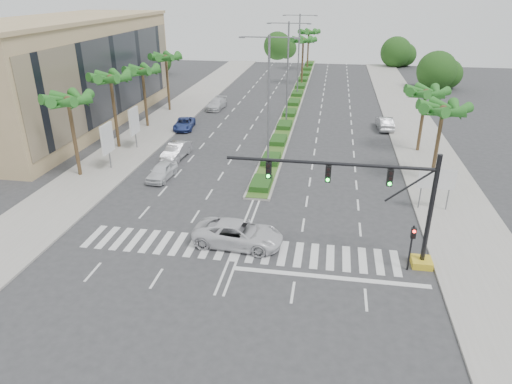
% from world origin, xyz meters
% --- Properties ---
extents(ground, '(160.00, 160.00, 0.00)m').
position_xyz_m(ground, '(0.00, 0.00, 0.00)').
color(ground, '#333335').
rests_on(ground, ground).
extents(footpath_right, '(6.00, 120.00, 0.15)m').
position_xyz_m(footpath_right, '(15.20, 20.00, 0.07)').
color(footpath_right, gray).
rests_on(footpath_right, ground).
extents(footpath_left, '(6.00, 120.00, 0.15)m').
position_xyz_m(footpath_left, '(-15.20, 20.00, 0.07)').
color(footpath_left, gray).
rests_on(footpath_left, ground).
extents(median, '(2.20, 75.00, 0.20)m').
position_xyz_m(median, '(0.00, 45.00, 0.10)').
color(median, gray).
rests_on(median, ground).
extents(median_grass, '(1.80, 75.00, 0.04)m').
position_xyz_m(median_grass, '(0.00, 45.00, 0.22)').
color(median_grass, '#35581E').
rests_on(median_grass, median).
extents(building, '(12.00, 36.00, 12.00)m').
position_xyz_m(building, '(-26.00, 26.00, 6.00)').
color(building, tan).
rests_on(building, ground).
extents(signal_gantry, '(12.60, 1.20, 7.20)m').
position_xyz_m(signal_gantry, '(9.27, -0.00, 3.46)').
color(signal_gantry, gold).
rests_on(signal_gantry, ground).
extents(pedestrian_signal, '(0.28, 0.36, 3.00)m').
position_xyz_m(pedestrian_signal, '(10.60, -0.68, 2.04)').
color(pedestrian_signal, black).
rests_on(pedestrian_signal, ground).
extents(direction_sign, '(2.70, 0.11, 3.40)m').
position_xyz_m(direction_sign, '(13.50, 7.99, 2.45)').
color(direction_sign, slate).
rests_on(direction_sign, ground).
extents(billboard_near, '(0.18, 2.10, 4.35)m').
position_xyz_m(billboard_near, '(-14.50, 12.00, 2.96)').
color(billboard_near, slate).
rests_on(billboard_near, ground).
extents(billboard_far, '(0.18, 2.10, 4.35)m').
position_xyz_m(billboard_far, '(-14.50, 18.00, 2.96)').
color(billboard_far, slate).
rests_on(billboard_far, ground).
extents(palm_left_near, '(4.57, 4.68, 7.55)m').
position_xyz_m(palm_left_near, '(-16.50, 10.00, 6.69)').
color(palm_left_near, brown).
rests_on(palm_left_near, ground).
extents(palm_left_mid, '(4.57, 4.68, 7.95)m').
position_xyz_m(palm_left_mid, '(-16.50, 18.00, 7.08)').
color(palm_left_mid, brown).
rests_on(palm_left_mid, ground).
extents(palm_left_far, '(4.57, 4.68, 7.35)m').
position_xyz_m(palm_left_far, '(-16.50, 26.00, 6.50)').
color(palm_left_far, brown).
rests_on(palm_left_far, ground).
extents(palm_left_end, '(4.57, 4.68, 7.75)m').
position_xyz_m(palm_left_end, '(-16.50, 34.00, 6.88)').
color(palm_left_end, brown).
rests_on(palm_left_end, ground).
extents(palm_right_near, '(4.57, 4.68, 7.05)m').
position_xyz_m(palm_right_near, '(14.50, 14.00, 6.20)').
color(palm_right_near, brown).
rests_on(palm_right_near, ground).
extents(palm_right_far, '(4.57, 4.68, 6.75)m').
position_xyz_m(palm_right_far, '(14.50, 22.00, 5.91)').
color(palm_right_far, brown).
rests_on(palm_right_far, ground).
extents(palm_median_a, '(4.57, 4.68, 8.05)m').
position_xyz_m(palm_median_a, '(0.00, 55.00, 7.17)').
color(palm_median_a, brown).
rests_on(palm_median_a, ground).
extents(palm_median_b, '(4.57, 4.68, 8.05)m').
position_xyz_m(palm_median_b, '(0.00, 70.00, 7.17)').
color(palm_median_b, brown).
rests_on(palm_median_b, ground).
extents(streetlight_near, '(5.10, 0.25, 12.00)m').
position_xyz_m(streetlight_near, '(0.00, 14.00, 6.81)').
color(streetlight_near, slate).
rests_on(streetlight_near, ground).
extents(streetlight_mid, '(5.10, 0.25, 12.00)m').
position_xyz_m(streetlight_mid, '(0.00, 30.00, 6.81)').
color(streetlight_mid, slate).
rests_on(streetlight_mid, ground).
extents(streetlight_far, '(5.10, 0.25, 12.00)m').
position_xyz_m(streetlight_far, '(0.00, 46.00, 6.81)').
color(streetlight_far, slate).
rests_on(streetlight_far, ground).
extents(car_parked_a, '(1.92, 4.24, 1.41)m').
position_xyz_m(car_parked_a, '(-8.99, 10.61, 0.71)').
color(car_parked_a, silver).
rests_on(car_parked_a, ground).
extents(car_parked_b, '(1.96, 4.73, 1.52)m').
position_xyz_m(car_parked_b, '(-9.45, 15.90, 0.76)').
color(car_parked_b, '#ACAAAF').
rests_on(car_parked_b, ground).
extents(car_parked_c, '(2.74, 4.85, 1.28)m').
position_xyz_m(car_parked_c, '(-11.80, 25.85, 0.64)').
color(car_parked_c, navy).
rests_on(car_parked_c, ground).
extents(car_parked_d, '(2.32, 5.00, 1.41)m').
position_xyz_m(car_parked_d, '(-10.41, 36.04, 0.71)').
color(car_parked_d, silver).
rests_on(car_parked_d, ground).
extents(car_crossing, '(6.07, 3.17, 1.63)m').
position_xyz_m(car_crossing, '(-0.03, 0.58, 0.82)').
color(car_crossing, silver).
rests_on(car_crossing, ground).
extents(car_right, '(1.95, 4.73, 1.52)m').
position_xyz_m(car_right, '(11.80, 29.68, 0.76)').
color(car_right, '#A4A5A9').
rests_on(car_right, ground).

